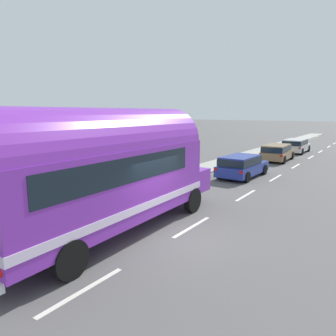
{
  "coord_description": "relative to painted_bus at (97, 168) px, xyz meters",
  "views": [
    {
      "loc": [
        5.25,
        -7.88,
        3.98
      ],
      "look_at": [
        -1.79,
        2.24,
        1.77
      ],
      "focal_mm": 33.2,
      "sensor_mm": 36.0,
      "label": 1
    }
  ],
  "objects": [
    {
      "name": "car_lead",
      "position": [
        0.05,
        11.74,
        -1.52
      ],
      "size": [
        2.02,
        4.4,
        1.37
      ],
      "color": "navy",
      "rests_on": "ground"
    },
    {
      "name": "ground_plane",
      "position": [
        1.88,
        1.44,
        -2.3
      ],
      "size": [
        300.0,
        300.0,
        0.0
      ],
      "primitive_type": "plane",
      "color": "#565454"
    },
    {
      "name": "car_second",
      "position": [
        -0.05,
        19.78,
        -1.51
      ],
      "size": [
        2.08,
        4.51,
        1.37
      ],
      "color": "olive",
      "rests_on": "ground"
    },
    {
      "name": "lane_markings",
      "position": [
        -0.81,
        14.17,
        -2.3
      ],
      "size": [
        3.95,
        80.0,
        0.01
      ],
      "color": "silver",
      "rests_on": "ground"
    },
    {
      "name": "sidewalk_slab",
      "position": [
        -3.05,
        11.44,
        -2.23
      ],
      "size": [
        2.23,
        90.0,
        0.15
      ],
      "primitive_type": "cube",
      "color": "#9E9B93",
      "rests_on": "ground"
    },
    {
      "name": "car_third",
      "position": [
        -0.04,
        26.26,
        -1.51
      ],
      "size": [
        2.01,
        4.57,
        1.37
      ],
      "color": "silver",
      "rests_on": "ground"
    },
    {
      "name": "painted_bus",
      "position": [
        0.0,
        0.0,
        0.0
      ],
      "size": [
        2.8,
        10.67,
        4.12
      ],
      "color": "purple",
      "rests_on": "ground"
    }
  ]
}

